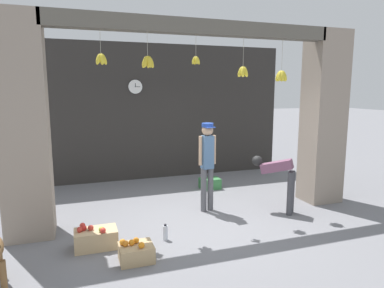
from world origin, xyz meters
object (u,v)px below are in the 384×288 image
object	(u,v)px
water_bottle	(165,233)
wall_clock	(135,87)
shopkeeper	(207,160)
fruit_crate_oranges	(136,252)
fruit_crate_apples	(96,238)
produce_box_green	(210,183)
worker_stooping	(279,176)

from	to	relation	value
water_bottle	wall_clock	bearing A→B (deg)	86.62
shopkeeper	fruit_crate_oranges	xyz separation A→B (m)	(-1.60, -1.48, -0.86)
fruit_crate_apples	produce_box_green	xyz separation A→B (m)	(2.67, 2.25, -0.03)
shopkeeper	fruit_crate_apples	world-z (taller)	shopkeeper
worker_stooping	water_bottle	distance (m)	2.42
worker_stooping	produce_box_green	size ratio (longest dim) A/B	2.32
fruit_crate_apples	water_bottle	xyz separation A→B (m)	(1.01, -0.08, -0.03)
worker_stooping	fruit_crate_apples	size ratio (longest dim) A/B	1.73
worker_stooping	wall_clock	distance (m)	4.14
fruit_crate_oranges	produce_box_green	distance (m)	3.57
worker_stooping	fruit_crate_apples	distance (m)	3.38
produce_box_green	water_bottle	bearing A→B (deg)	-125.47
fruit_crate_oranges	fruit_crate_apples	distance (m)	0.74
produce_box_green	water_bottle	distance (m)	2.86
fruit_crate_oranges	wall_clock	world-z (taller)	wall_clock
water_bottle	wall_clock	xyz separation A→B (m)	(0.22, 3.67, 2.21)
produce_box_green	wall_clock	world-z (taller)	wall_clock
fruit_crate_oranges	wall_clock	bearing A→B (deg)	79.83
fruit_crate_oranges	produce_box_green	xyz separation A→B (m)	(2.19, 2.82, -0.00)
fruit_crate_apples	worker_stooping	bearing A→B (deg)	7.20
worker_stooping	fruit_crate_oranges	bearing A→B (deg)	153.03
produce_box_green	water_bottle	world-z (taller)	water_bottle
shopkeeper	worker_stooping	distance (m)	1.36
produce_box_green	wall_clock	xyz separation A→B (m)	(-1.44, 1.35, 2.21)
worker_stooping	produce_box_green	distance (m)	2.02
wall_clock	shopkeeper	bearing A→B (deg)	-72.41
worker_stooping	fruit_crate_oranges	world-z (taller)	worker_stooping
produce_box_green	fruit_crate_apples	bearing A→B (deg)	-139.90
shopkeeper	water_bottle	bearing A→B (deg)	38.41
wall_clock	fruit_crate_oranges	bearing A→B (deg)	-100.17
fruit_crate_oranges	fruit_crate_apples	xyz separation A→B (m)	(-0.49, 0.56, 0.02)
shopkeeper	wall_clock	bearing A→B (deg)	-77.06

